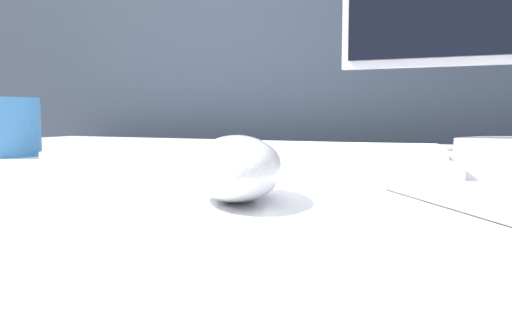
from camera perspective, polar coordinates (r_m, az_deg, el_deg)
partition_panel at (r=1.12m, az=17.76°, el=0.43°), size 5.00×0.03×1.39m
computer_mouse_near at (r=0.33m, az=-2.24°, el=-0.86°), size 0.10×0.12×0.04m
keyboard at (r=0.53m, az=-1.03°, el=0.52°), size 0.43×0.19×0.02m
mug at (r=0.74m, az=-26.75°, el=3.40°), size 0.09×0.09×0.08m
pen at (r=0.33m, az=20.40°, el=-4.24°), size 0.08×0.11×0.01m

